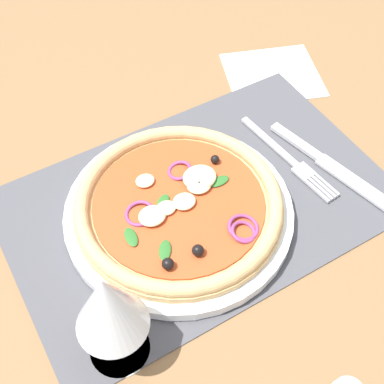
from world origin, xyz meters
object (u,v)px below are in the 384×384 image
at_px(pizza, 179,204).
at_px(fork, 291,161).
at_px(plate, 179,212).
at_px(napkin, 273,74).
at_px(knife, 330,166).
at_px(wine_glass, 108,306).

distance_m(pizza, fork, 0.18).
xyz_separation_m(plate, napkin, (-0.26, -0.16, -0.01)).
height_order(knife, wine_glass, wine_glass).
distance_m(fork, knife, 0.05).
height_order(plate, napkin, plate).
distance_m(plate, pizza, 0.02).
distance_m(plate, napkin, 0.31).
height_order(pizza, fork, pizza).
xyz_separation_m(fork, knife, (-0.04, 0.03, 0.00)).
distance_m(knife, wine_glass, 0.37).
relative_size(plate, pizza, 1.10).
xyz_separation_m(fork, napkin, (-0.09, -0.16, -0.00)).
height_order(wine_glass, napkin, wine_glass).
height_order(plate, knife, plate).
xyz_separation_m(pizza, napkin, (-0.26, -0.16, -0.03)).
xyz_separation_m(knife, wine_glass, (0.35, 0.08, 0.09)).
height_order(knife, napkin, knife).
relative_size(plate, knife, 1.42).
distance_m(pizza, wine_glass, 0.19).
xyz_separation_m(plate, pizza, (-0.00, 0.00, 0.02)).
bearing_deg(napkin, wine_glass, 34.97).
height_order(pizza, napkin, pizza).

